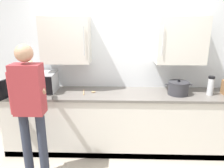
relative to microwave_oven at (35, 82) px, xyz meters
name	(u,v)px	position (x,y,z in m)	size (l,w,h in m)	color
back_wall_tiled	(122,60)	(1.28, 0.28, 0.29)	(4.07, 0.44, 2.52)	silver
counter_unit	(122,121)	(1.28, -0.03, -0.60)	(3.50, 0.63, 0.92)	beige
microwave_oven	(35,82)	(0.00, 0.00, 0.00)	(0.66, 0.74, 0.28)	#B7BABF
stock_pot	(178,88)	(2.08, -0.07, -0.05)	(0.39, 0.29, 0.22)	#2D2D33
thermos_flask	(211,86)	(2.53, -0.08, 0.00)	(0.09, 0.09, 0.27)	#B7BABF
wooden_spoon	(89,92)	(0.79, -0.03, -0.13)	(0.20, 0.22, 0.02)	tan
person_figure	(30,103)	(0.19, -0.71, -0.04)	(0.44, 0.54, 1.70)	#282D3D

